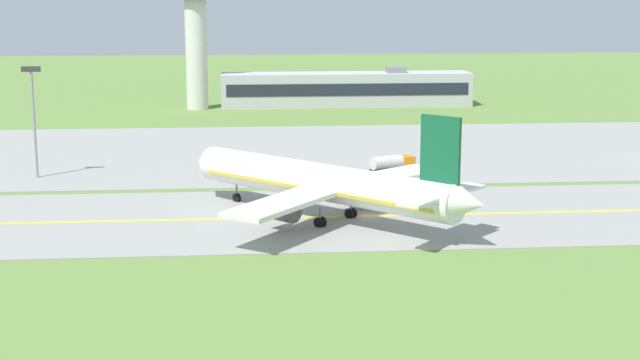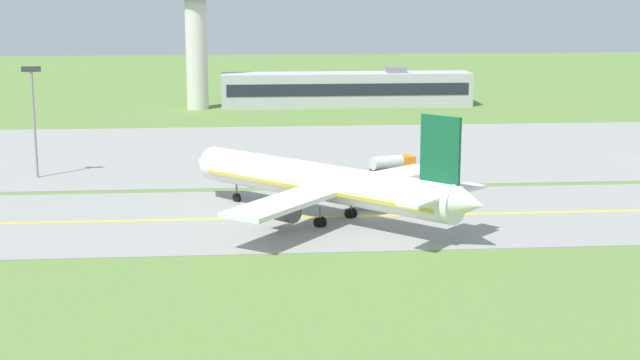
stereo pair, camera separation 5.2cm
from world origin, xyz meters
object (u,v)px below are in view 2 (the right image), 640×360
service_truck_baggage (393,163)px  control_tower (196,28)px  apron_light_mast (33,108)px  airplane_lead (325,183)px

service_truck_baggage → control_tower: size_ratio=0.23×
control_tower → apron_light_mast: size_ratio=1.86×
control_tower → airplane_lead: bearing=-79.6°
airplane_lead → service_truck_baggage: 27.09m
airplane_lead → service_truck_baggage: size_ratio=4.93×
airplane_lead → control_tower: size_ratio=1.14×
control_tower → apron_light_mast: bearing=-104.5°
service_truck_baggage → apron_light_mast: apron_light_mast is taller
service_truck_baggage → control_tower: (-28.98, 71.82, 14.94)m
service_truck_baggage → apron_light_mast: size_ratio=0.43×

